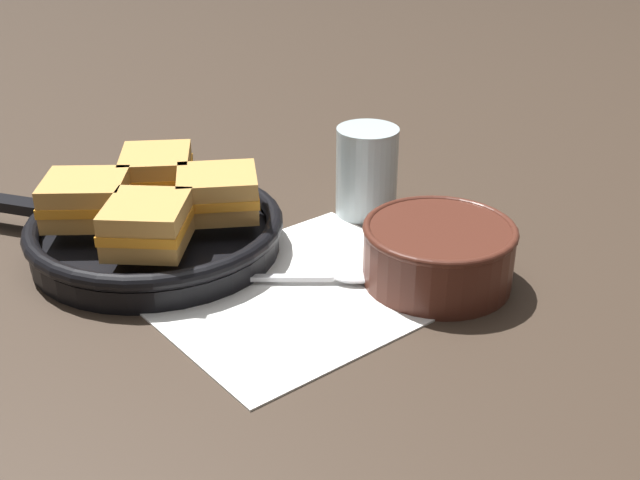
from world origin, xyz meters
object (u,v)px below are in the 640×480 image
(skillet, at_px, (154,233))
(drinking_glass, at_px, (367,172))
(sandwich_far_right, at_px, (218,193))
(soup_bowl, at_px, (438,250))
(spoon, at_px, (335,276))
(sandwich_near_left, at_px, (157,172))
(sandwich_near_right, at_px, (86,199))
(sandwich_far_left, at_px, (147,224))

(skillet, relative_size, drinking_glass, 3.16)
(sandwich_far_right, bearing_deg, drinking_glass, -3.74)
(drinking_glass, bearing_deg, skillet, 170.14)
(soup_bowl, height_order, spoon, soup_bowl)
(spoon, relative_size, sandwich_near_left, 1.25)
(soup_bowl, xyz_separation_m, sandwich_near_right, (-0.27, 0.24, 0.03))
(soup_bowl, bearing_deg, sandwich_far_right, 129.45)
(sandwich_near_right, height_order, sandwich_far_right, same)
(skillet, distance_m, sandwich_far_right, 0.08)
(sandwich_far_right, relative_size, drinking_glass, 1.03)
(soup_bowl, height_order, sandwich_far_left, sandwich_far_left)
(skillet, bearing_deg, sandwich_near_left, 62.86)
(spoon, bearing_deg, sandwich_near_right, 166.30)
(skillet, bearing_deg, drinking_glass, -9.86)
(sandwich_near_left, distance_m, sandwich_far_left, 0.14)
(sandwich_far_right, height_order, drinking_glass, drinking_glass)
(spoon, bearing_deg, sandwich_far_left, 179.10)
(sandwich_near_right, distance_m, drinking_glass, 0.32)
(skillet, distance_m, drinking_glass, 0.25)
(sandwich_far_left, height_order, sandwich_far_right, same)
(skillet, relative_size, sandwich_near_left, 3.04)
(spoon, relative_size, sandwich_far_right, 1.27)
(skillet, bearing_deg, sandwich_near_right, 155.29)
(sandwich_far_right, bearing_deg, soup_bowl, -50.55)
(skillet, distance_m, sandwich_near_right, 0.08)
(sandwich_far_left, distance_m, sandwich_far_right, 0.10)
(sandwich_far_left, bearing_deg, sandwich_far_right, 19.52)
(drinking_glass, bearing_deg, soup_bowl, -100.93)
(sandwich_far_right, distance_m, drinking_glass, 0.19)
(soup_bowl, xyz_separation_m, spoon, (-0.09, 0.05, -0.03))
(sandwich_far_left, bearing_deg, soup_bowl, -32.08)
(skillet, height_order, drinking_glass, drinking_glass)
(sandwich_near_left, relative_size, drinking_glass, 1.04)
(spoon, relative_size, drinking_glass, 1.30)
(sandwich_far_right, xyz_separation_m, drinking_glass, (0.18, -0.01, -0.01))
(soup_bowl, relative_size, sandwich_far_left, 1.33)
(spoon, height_order, drinking_glass, drinking_glass)
(sandwich_far_right, bearing_deg, spoon, -64.20)
(sandwich_far_left, xyz_separation_m, sandwich_far_right, (0.09, 0.03, 0.00))
(skillet, distance_m, sandwich_near_left, 0.08)
(sandwich_far_left, bearing_deg, skillet, 66.14)
(sandwich_far_left, bearing_deg, sandwich_near_right, 109.52)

